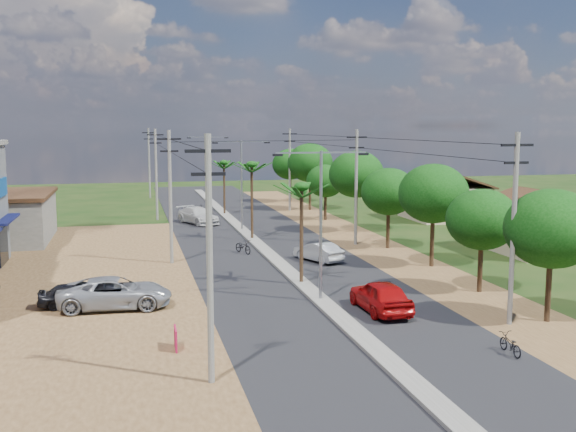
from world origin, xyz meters
The scene contains 37 objects.
ground centered at (0.00, 0.00, 0.00)m, with size 160.00×160.00×0.00m, color black.
road centered at (0.00, 15.00, 0.02)m, with size 12.00×110.00×0.04m, color black.
median centered at (0.00, 18.00, 0.09)m, with size 1.00×90.00×0.18m, color #605E56.
dirt_lot_west centered at (-15.00, 8.00, 0.02)m, with size 18.00×46.00×0.04m, color #51371B.
dirt_shoulder_east centered at (8.50, 15.00, 0.01)m, with size 5.00×90.00×0.03m, color #51371B.
house_east_near centered at (20.00, 10.00, 2.39)m, with size 7.60×7.50×4.60m.
house_east_far centered at (21.00, 28.00, 2.39)m, with size 7.60×7.50×4.60m.
tree_east_a centered at (9.50, -6.00, 4.49)m, with size 4.40×4.40×6.37m.
tree_east_b centered at (9.30, 0.00, 4.11)m, with size 4.00×4.00×5.83m.
tree_east_c centered at (9.70, 7.00, 4.86)m, with size 4.60×4.60×6.83m.
tree_east_d centered at (9.40, 14.00, 4.34)m, with size 4.20×4.20×6.13m.
tree_east_e centered at (9.60, 22.00, 5.09)m, with size 4.80×4.80×7.14m.
tree_east_f centered at (9.20, 30.00, 3.89)m, with size 3.80×3.80×5.52m.
tree_east_g centered at (9.80, 38.00, 5.24)m, with size 5.00×5.00×7.38m.
tree_east_h centered at (9.50, 46.00, 4.64)m, with size 4.40×4.40×6.52m.
palm_median_near centered at (0.00, 4.00, 5.54)m, with size 2.00×2.00×6.15m.
palm_median_mid centered at (0.00, 20.00, 5.90)m, with size 2.00×2.00×6.55m.
palm_median_far centered at (0.00, 36.00, 5.26)m, with size 2.00×2.00×5.85m.
streetlight_near centered at (0.00, 0.00, 4.79)m, with size 5.10×0.18×8.00m.
streetlight_mid centered at (0.00, 25.00, 4.79)m, with size 5.10×0.18×8.00m.
streetlight_far centered at (0.00, 50.00, 4.79)m, with size 5.10×0.18×8.00m.
utility_pole_w_a centered at (-7.00, -10.00, 4.76)m, with size 1.60×0.24×9.00m.
utility_pole_w_b centered at (-7.00, 12.00, 4.76)m, with size 1.60×0.24×9.00m.
utility_pole_w_c centered at (-7.00, 34.00, 4.76)m, with size 1.60×0.24×9.00m.
utility_pole_w_d centered at (-7.00, 55.00, 4.76)m, with size 1.60×0.24×9.00m.
utility_pole_e_a centered at (7.50, -6.00, 4.76)m, with size 1.60×0.24×9.00m.
utility_pole_e_b centered at (7.50, 16.00, 4.76)m, with size 1.60×0.24×9.00m.
utility_pole_e_c centered at (7.50, 38.00, 4.76)m, with size 1.60×0.24×9.00m.
car_red_near centered at (2.37, -2.61, 0.81)m, with size 1.91×4.75×1.62m, color #930808.
car_silver_mid centered at (2.83, 10.28, 0.66)m, with size 1.40×4.03×1.33m, color gray.
car_white_far centered at (-3.36, 30.19, 0.77)m, with size 2.17×5.33×1.55m, color #AAA9A6.
car_parked_silver centered at (-10.55, 1.17, 0.79)m, with size 2.63×5.70×1.58m, color gray.
car_parked_dark centered at (-12.52, 1.88, 0.63)m, with size 1.49×3.70×1.26m, color black.
moto_rider_east centered at (5.20, -9.79, 0.42)m, with size 0.56×1.61×0.84m, color black.
moto_rider_west_a centered at (-1.70, 14.35, 0.51)m, with size 0.68×1.95×1.03m, color black.
moto_rider_west_b centered at (-2.34, 36.68, 0.53)m, with size 0.50×1.76×1.06m, color black.
roadside_sign centered at (-8.00, -6.00, 0.47)m, with size 0.09×1.14×0.95m.
Camera 1 is at (-9.73, -33.40, 9.26)m, focal length 42.00 mm.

